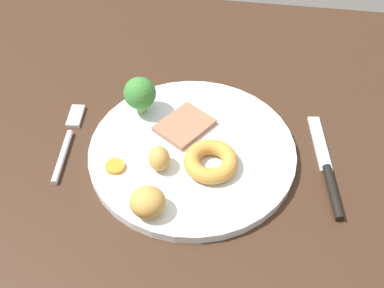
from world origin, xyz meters
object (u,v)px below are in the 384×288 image
at_px(roast_potato_left, 157,158).
at_px(broccoli_floret, 140,94).
at_px(knife, 328,173).
at_px(carrot_coin_front, 115,166).
at_px(meat_slice_main, 184,125).
at_px(roast_potato_right, 149,202).
at_px(dinner_plate, 192,152).
at_px(yorkshire_pudding, 211,161).
at_px(fork, 68,139).

xyz_separation_m(roast_potato_left, broccoli_floret, (-0.04, 0.10, 0.02)).
bearing_deg(knife, carrot_coin_front, 89.93).
xyz_separation_m(meat_slice_main, knife, (0.20, -0.05, -0.01)).
bearing_deg(roast_potato_right, broccoli_floret, 105.96).
bearing_deg(meat_slice_main, roast_potato_left, -107.20).
distance_m(dinner_plate, roast_potato_right, 0.12).
height_order(carrot_coin_front, broccoli_floret, broccoli_floret).
bearing_deg(carrot_coin_front, yorkshire_pudding, 9.58).
bearing_deg(carrot_coin_front, roast_potato_left, 11.58).
bearing_deg(meat_slice_main, yorkshire_pudding, -55.60).
distance_m(fork, knife, 0.37).
xyz_separation_m(yorkshire_pudding, carrot_coin_front, (-0.13, -0.02, -0.01)).
bearing_deg(roast_potato_left, meat_slice_main, 72.80).
relative_size(dinner_plate, fork, 1.89).
xyz_separation_m(dinner_plate, knife, (0.19, -0.01, -0.00)).
height_order(meat_slice_main, yorkshire_pudding, yorkshire_pudding).
distance_m(dinner_plate, roast_potato_left, 0.06).
relative_size(broccoli_floret, fork, 0.38).
relative_size(carrot_coin_front, fork, 0.17).
height_order(meat_slice_main, fork, meat_slice_main).
xyz_separation_m(dinner_plate, roast_potato_right, (-0.04, -0.11, 0.02)).
xyz_separation_m(fork, knife, (0.37, -0.01, 0.00)).
height_order(meat_slice_main, broccoli_floret, broccoli_floret).
distance_m(meat_slice_main, carrot_coin_front, 0.12).
relative_size(dinner_plate, roast_potato_left, 8.38).
bearing_deg(yorkshire_pudding, carrot_coin_front, -170.42).
height_order(roast_potato_left, broccoli_floret, broccoli_floret).
bearing_deg(broccoli_floret, meat_slice_main, -19.81).
bearing_deg(knife, roast_potato_right, 106.16).
relative_size(meat_slice_main, broccoli_floret, 1.27).
bearing_deg(fork, roast_potato_left, -111.16).
bearing_deg(roast_potato_left, dinner_plate, 42.55).
bearing_deg(roast_potato_left, fork, 164.32).
bearing_deg(roast_potato_right, roast_potato_left, 93.94).
xyz_separation_m(carrot_coin_front, broccoli_floret, (0.01, 0.11, 0.03)).
relative_size(meat_slice_main, yorkshire_pudding, 1.02).
xyz_separation_m(roast_potato_right, knife, (0.22, 0.10, -0.03)).
relative_size(roast_potato_left, carrot_coin_front, 1.33).
bearing_deg(knife, fork, 80.14).
relative_size(meat_slice_main, roast_potato_left, 2.16).
bearing_deg(dinner_plate, broccoli_floret, 142.97).
relative_size(carrot_coin_front, broccoli_floret, 0.44).
bearing_deg(broccoli_floret, yorkshire_pudding, -38.76).
xyz_separation_m(roast_potato_left, roast_potato_right, (0.00, -0.07, 0.00)).
height_order(yorkshire_pudding, knife, yorkshire_pudding).
bearing_deg(meat_slice_main, dinner_plate, -66.97).
relative_size(roast_potato_right, carrot_coin_front, 1.71).
bearing_deg(dinner_plate, knife, -2.25).
distance_m(meat_slice_main, roast_potato_left, 0.08).
relative_size(dinner_plate, roast_potato_right, 6.51).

